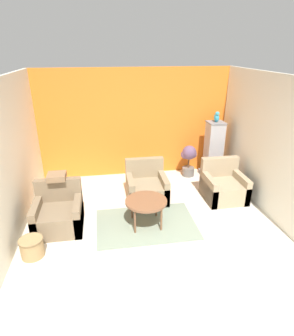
{
  "coord_description": "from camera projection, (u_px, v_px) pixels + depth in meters",
  "views": [
    {
      "loc": [
        -0.78,
        -2.95,
        2.99
      ],
      "look_at": [
        0.0,
        1.8,
        0.9
      ],
      "focal_mm": 30.0,
      "sensor_mm": 36.0,
      "label": 1
    }
  ],
  "objects": [
    {
      "name": "ground_plane",
      "position": [
        167.0,
        276.0,
        3.98
      ],
      "size": [
        20.0,
        20.0,
        0.0
      ],
      "primitive_type": "plane",
      "color": "beige",
      "rests_on": "ground"
    },
    {
      "name": "wall_back_accent",
      "position": [
        135.0,
        124.0,
        6.76
      ],
      "size": [
        4.64,
        0.06,
        2.58
      ],
      "color": "orange",
      "rests_on": "ground_plane"
    },
    {
      "name": "wall_left",
      "position": [
        14.0,
        156.0,
        4.76
      ],
      "size": [
        0.06,
        3.6,
        2.58
      ],
      "color": "silver",
      "rests_on": "ground_plane"
    },
    {
      "name": "wall_right",
      "position": [
        264.0,
        142.0,
        5.44
      ],
      "size": [
        0.06,
        3.6,
        2.58
      ],
      "color": "silver",
      "rests_on": "ground_plane"
    },
    {
      "name": "area_rug",
      "position": [
        146.0,
        224.0,
        5.14
      ],
      "size": [
        1.79,
        1.23,
        0.01
      ],
      "color": "gray",
      "rests_on": "ground_plane"
    },
    {
      "name": "coffee_table",
      "position": [
        146.0,
        203.0,
        4.96
      ],
      "size": [
        0.74,
        0.74,
        0.5
      ],
      "color": "brown",
      "rests_on": "ground_plane"
    },
    {
      "name": "armchair_left",
      "position": [
        59.0,
        214.0,
        4.96
      ],
      "size": [
        0.81,
        0.8,
        0.82
      ],
      "color": "#7A664C",
      "rests_on": "ground_plane"
    },
    {
      "name": "armchair_right",
      "position": [
        223.0,
        187.0,
        5.94
      ],
      "size": [
        0.81,
        0.8,
        0.82
      ],
      "color": "#9E896B",
      "rests_on": "ground_plane"
    },
    {
      "name": "armchair_middle",
      "position": [
        147.0,
        188.0,
        5.9
      ],
      "size": [
        0.81,
        0.8,
        0.82
      ],
      "color": "#8E7A5B",
      "rests_on": "ground_plane"
    },
    {
      "name": "birdcage",
      "position": [
        213.0,
        151.0,
        6.83
      ],
      "size": [
        0.51,
        0.51,
        1.38
      ],
      "color": "slate",
      "rests_on": "ground_plane"
    },
    {
      "name": "parrot",
      "position": [
        217.0,
        117.0,
        6.5
      ],
      "size": [
        0.12,
        0.21,
        0.25
      ],
      "color": "teal",
      "rests_on": "birdcage"
    },
    {
      "name": "potted_plant",
      "position": [
        189.0,
        158.0,
        6.91
      ],
      "size": [
        0.38,
        0.34,
        0.79
      ],
      "color": "#66605B",
      "rests_on": "ground_plane"
    },
    {
      "name": "wicker_basket",
      "position": [
        32.0,
        247.0,
        4.3
      ],
      "size": [
        0.36,
        0.36,
        0.31
      ],
      "color": "#A37F51",
      "rests_on": "ground_plane"
    },
    {
      "name": "throw_pillow",
      "position": [
        57.0,
        177.0,
        4.99
      ],
      "size": [
        0.32,
        0.32,
        0.1
      ],
      "color": "#846647",
      "rests_on": "armchair_left"
    }
  ]
}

